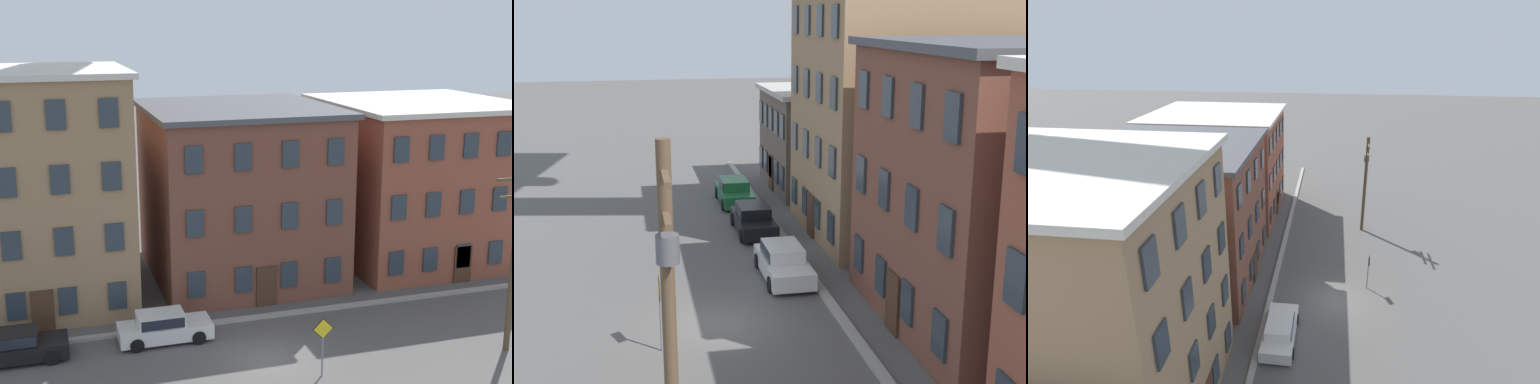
% 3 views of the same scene
% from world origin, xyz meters
% --- Properties ---
extents(ground_plane, '(200.00, 200.00, 0.00)m').
position_xyz_m(ground_plane, '(0.00, 0.00, 0.00)').
color(ground_plane, '#565451').
extents(kerb_strip, '(56.00, 0.36, 0.16)m').
position_xyz_m(kerb_strip, '(0.00, 4.50, 0.08)').
color(kerb_strip, '#9E998E').
rests_on(kerb_strip, ground_plane).
extents(apartment_midblock, '(10.09, 10.33, 12.46)m').
position_xyz_m(apartment_midblock, '(-9.53, 10.91, 6.25)').
color(apartment_midblock, '#9E7A56').
rests_on(apartment_midblock, ground_plane).
extents(apartment_far, '(10.64, 11.47, 10.10)m').
position_xyz_m(apartment_far, '(1.89, 11.48, 5.06)').
color(apartment_far, brown).
rests_on(apartment_far, ground_plane).
extents(apartment_annex, '(11.30, 12.04, 9.99)m').
position_xyz_m(apartment_annex, '(13.85, 11.76, 5.01)').
color(apartment_annex, brown).
rests_on(apartment_annex, ground_plane).
extents(car_black, '(4.40, 1.92, 1.43)m').
position_xyz_m(car_black, '(-10.77, 3.24, 0.75)').
color(car_black, black).
rests_on(car_black, ground_plane).
extents(car_white, '(4.40, 1.92, 1.43)m').
position_xyz_m(car_white, '(-4.11, 3.34, 0.75)').
color(car_white, silver).
rests_on(car_white, ground_plane).
extents(caution_sign, '(0.93, 0.08, 2.66)m').
position_xyz_m(caution_sign, '(1.76, -2.12, 1.77)').
color(caution_sign, slate).
rests_on(caution_sign, ground_plane).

